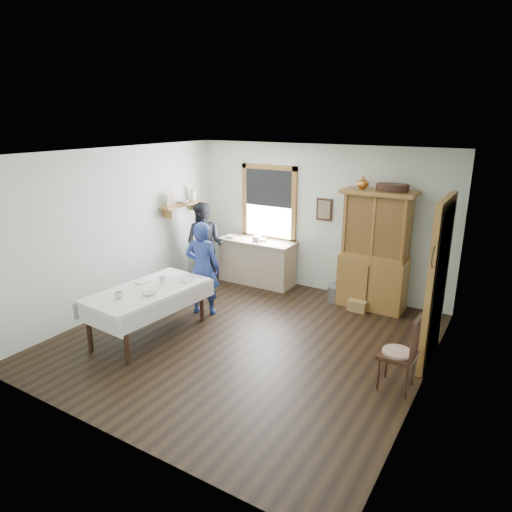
% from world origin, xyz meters
% --- Properties ---
extents(room, '(5.01, 5.01, 2.70)m').
position_xyz_m(room, '(0.00, 0.00, 1.35)').
color(room, black).
rests_on(room, ground).
extents(window, '(1.18, 0.07, 1.48)m').
position_xyz_m(window, '(-1.00, 2.46, 1.63)').
color(window, white).
rests_on(window, room).
extents(doorway, '(0.09, 1.14, 2.22)m').
position_xyz_m(doorway, '(2.46, 0.85, 1.16)').
color(doorway, '#4C3E36').
rests_on(doorway, room).
extents(wall_shelf, '(0.24, 1.00, 0.44)m').
position_xyz_m(wall_shelf, '(-2.37, 1.54, 1.57)').
color(wall_shelf, olive).
rests_on(wall_shelf, room).
extents(framed_picture, '(0.30, 0.04, 0.40)m').
position_xyz_m(framed_picture, '(0.15, 2.46, 1.55)').
color(framed_picture, '#351E12').
rests_on(framed_picture, room).
extents(rug_beater, '(0.01, 0.27, 0.27)m').
position_xyz_m(rug_beater, '(2.45, 0.30, 1.72)').
color(rug_beater, black).
rests_on(rug_beater, room).
extents(work_counter, '(1.52, 0.59, 0.87)m').
position_xyz_m(work_counter, '(-1.10, 2.18, 0.43)').
color(work_counter, tan).
rests_on(work_counter, room).
extents(china_hutch, '(1.20, 0.58, 2.03)m').
position_xyz_m(china_hutch, '(1.21, 2.17, 1.01)').
color(china_hutch, olive).
rests_on(china_hutch, room).
extents(dining_table, '(1.12, 1.91, 0.73)m').
position_xyz_m(dining_table, '(-1.31, -0.59, 0.37)').
color(dining_table, white).
rests_on(dining_table, room).
extents(spindle_chair, '(0.46, 0.46, 0.97)m').
position_xyz_m(spindle_chair, '(2.24, -0.10, 0.49)').
color(spindle_chair, '#351E12').
rests_on(spindle_chair, room).
extents(pail, '(0.34, 0.34, 0.29)m').
position_xyz_m(pail, '(0.60, 2.05, 0.14)').
color(pail, gray).
rests_on(pail, room).
extents(wicker_basket, '(0.33, 0.24, 0.19)m').
position_xyz_m(wicker_basket, '(1.08, 1.88, 0.09)').
color(wicker_basket, olive).
rests_on(wicker_basket, room).
extents(woman_blue, '(0.62, 0.50, 1.45)m').
position_xyz_m(woman_blue, '(-1.10, 0.46, 0.73)').
color(woman_blue, navy).
rests_on(woman_blue, room).
extents(figure_dark, '(0.83, 0.70, 1.49)m').
position_xyz_m(figure_dark, '(-1.93, 1.60, 0.75)').
color(figure_dark, black).
rests_on(figure_dark, room).
extents(table_cup_a, '(0.13, 0.13, 0.09)m').
position_xyz_m(table_cup_a, '(-1.38, -1.06, 0.78)').
color(table_cup_a, silver).
rests_on(table_cup_a, dining_table).
extents(table_cup_b, '(0.12, 0.12, 0.09)m').
position_xyz_m(table_cup_b, '(-1.29, -0.28, 0.78)').
color(table_cup_b, silver).
rests_on(table_cup_b, dining_table).
extents(table_bowl, '(0.27, 0.27, 0.05)m').
position_xyz_m(table_bowl, '(-1.12, -0.75, 0.76)').
color(table_bowl, silver).
rests_on(table_bowl, dining_table).
extents(counter_book, '(0.24, 0.27, 0.02)m').
position_xyz_m(counter_book, '(-1.12, 2.21, 0.88)').
color(counter_book, '#6F644A').
rests_on(counter_book, work_counter).
extents(counter_bowl, '(0.24, 0.24, 0.06)m').
position_xyz_m(counter_bowl, '(-1.60, 2.06, 0.90)').
color(counter_bowl, silver).
rests_on(counter_bowl, work_counter).
extents(shelf_bowl, '(0.22, 0.22, 0.05)m').
position_xyz_m(shelf_bowl, '(-2.37, 1.55, 1.60)').
color(shelf_bowl, silver).
rests_on(shelf_bowl, wall_shelf).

